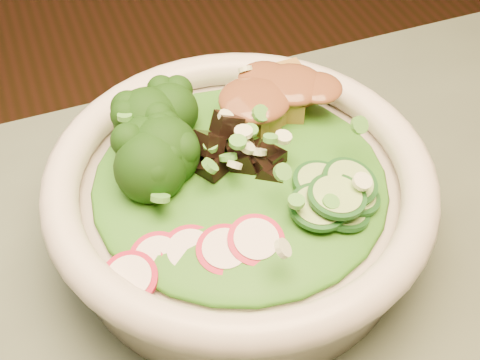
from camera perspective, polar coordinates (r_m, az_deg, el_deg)
name	(u,v)px	position (r m, az deg, el deg)	size (l,w,h in m)	color
salad_bowl	(240,198)	(0.53, 0.00, -1.59)	(0.30, 0.30, 0.08)	silver
lettuce_bed	(240,179)	(0.51, 0.00, 0.08)	(0.23, 0.23, 0.03)	#266715
broccoli_florets	(154,142)	(0.52, -7.39, 3.25)	(0.09, 0.08, 0.05)	black
radish_slices	(207,249)	(0.46, -2.83, -5.88)	(0.12, 0.04, 0.02)	maroon
cucumber_slices	(334,192)	(0.49, 8.00, -1.06)	(0.08, 0.08, 0.04)	#9ECA70
mushroom_heap	(246,152)	(0.51, 0.53, 2.39)	(0.08, 0.08, 0.04)	black
tofu_cubes	(272,109)	(0.55, 2.75, 6.07)	(0.10, 0.07, 0.04)	olive
peanut_sauce	(273,95)	(0.54, 2.80, 7.24)	(0.08, 0.06, 0.02)	brown
scallion_garnish	(240,153)	(0.49, 0.00, 2.28)	(0.22, 0.22, 0.03)	#4C9D37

